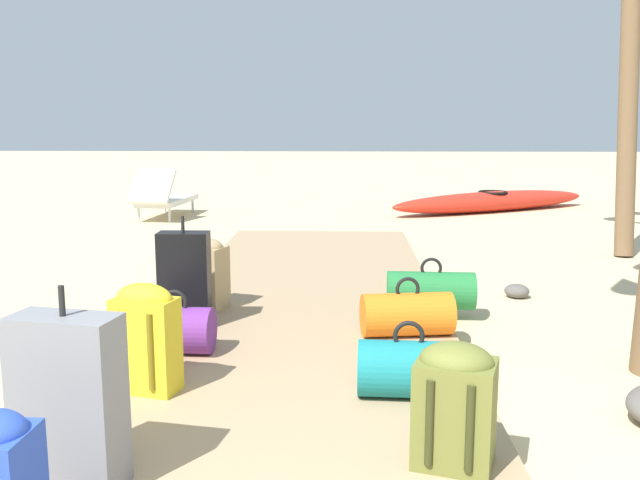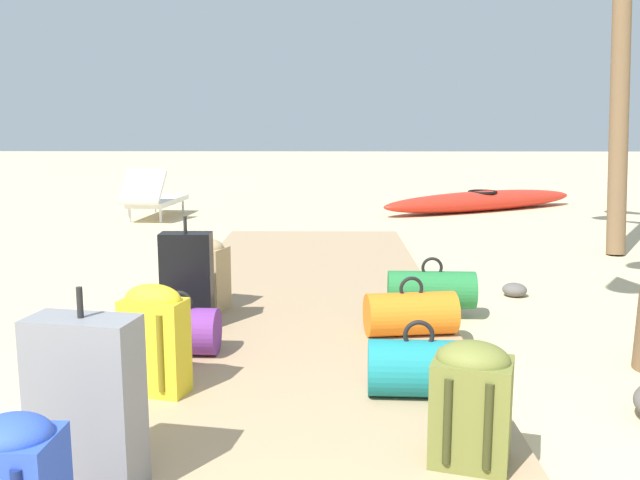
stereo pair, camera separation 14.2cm
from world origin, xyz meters
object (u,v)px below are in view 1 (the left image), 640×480
at_px(backpack_tan, 207,272).
at_px(kayak, 492,201).
at_px(duffel_bag_teal, 408,369).
at_px(duffel_bag_orange, 407,314).
at_px(suitcase_grey, 68,402).
at_px(duffel_bag_green, 431,290).
at_px(backpack_yellow, 146,335).
at_px(lounge_chair, 163,197).
at_px(suitcase_black, 185,279).
at_px(backpack_olive, 455,401).
at_px(duffel_bag_purple, 175,330).

relative_size(backpack_tan, kayak, 0.14).
distance_m(duffel_bag_teal, duffel_bag_orange, 1.05).
height_order(backpack_tan, suitcase_grey, suitcase_grey).
bearing_deg(duffel_bag_teal, kayak, 75.42).
height_order(backpack_tan, duffel_bag_green, backpack_tan).
distance_m(backpack_tan, backpack_yellow, 1.66).
distance_m(duffel_bag_green, kayak, 6.75).
relative_size(duffel_bag_green, kayak, 0.18).
bearing_deg(duffel_bag_green, lounge_chair, 122.52).
height_order(duffel_bag_teal, lounge_chair, lounge_chair).
height_order(suitcase_grey, kayak, suitcase_grey).
height_order(suitcase_black, lounge_chair, suitcase_black).
bearing_deg(backpack_olive, suitcase_black, 129.06).
xyz_separation_m(backpack_tan, duffel_bag_purple, (0.01, -1.04, -0.14)).
xyz_separation_m(duffel_bag_teal, backpack_yellow, (-1.38, 0.02, 0.16)).
distance_m(backpack_yellow, lounge_chair, 7.39).
xyz_separation_m(backpack_tan, suitcase_black, (-0.06, -0.47, 0.05)).
relative_size(duffel_bag_purple, backpack_olive, 0.89).
distance_m(duffel_bag_purple, suitcase_black, 0.60).
bearing_deg(kayak, suitcase_black, -117.07).
distance_m(suitcase_grey, duffel_bag_purple, 1.61).
xyz_separation_m(duffel_bag_orange, suitcase_black, (-1.53, 0.16, 0.19)).
bearing_deg(duffel_bag_green, suitcase_black, -163.79).
relative_size(duffel_bag_teal, duffel_bag_purple, 1.13).
distance_m(suitcase_grey, kayak, 9.84).
bearing_deg(duffel_bag_purple, suitcase_black, 96.75).
distance_m(suitcase_grey, suitcase_black, 2.16).
bearing_deg(kayak, duffel_bag_green, -105.60).
xyz_separation_m(backpack_yellow, duffel_bag_orange, (1.47, 1.03, -0.16)).
xyz_separation_m(suitcase_grey, duffel_bag_purple, (0.03, 1.59, -0.20)).
bearing_deg(backpack_tan, backpack_olive, -57.88).
height_order(duffel_bag_green, lounge_chair, lounge_chair).
distance_m(duffel_bag_purple, kayak, 8.36).
xyz_separation_m(backpack_tan, backpack_yellow, (0.01, -1.66, 0.02)).
relative_size(backpack_tan, lounge_chair, 0.34).
bearing_deg(duffel_bag_orange, kayak, 74.03).
distance_m(backpack_olive, lounge_chair, 8.57).
relative_size(duffel_bag_teal, backpack_olive, 1.01).
xyz_separation_m(suitcase_grey, suitcase_black, (-0.04, 2.16, -0.01)).
distance_m(duffel_bag_green, duffel_bag_orange, 0.72).
bearing_deg(backpack_olive, duffel_bag_green, 85.38).
bearing_deg(duffel_bag_orange, lounge_chair, 117.85).
bearing_deg(backpack_tan, duffel_bag_purple, -89.52).
xyz_separation_m(backpack_yellow, duffel_bag_purple, (0.00, 0.62, -0.16)).
bearing_deg(suitcase_grey, duffel_bag_green, 57.13).
distance_m(duffel_bag_orange, lounge_chair, 6.95).
xyz_separation_m(backpack_yellow, suitcase_black, (-0.07, 1.19, 0.02)).
height_order(backpack_tan, backpack_olive, backpack_tan).
xyz_separation_m(duffel_bag_green, kayak, (1.81, 6.50, -0.06)).
distance_m(backpack_yellow, duffel_bag_green, 2.42).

